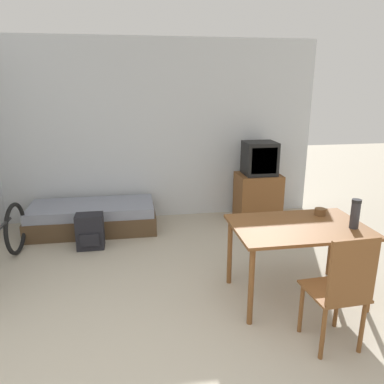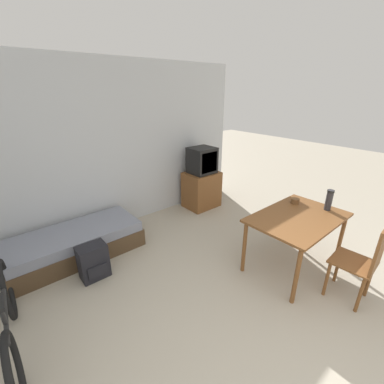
{
  "view_description": "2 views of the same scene",
  "coord_description": "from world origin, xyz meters",
  "px_view_note": "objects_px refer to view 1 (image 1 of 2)",
  "views": [
    {
      "loc": [
        -0.21,
        -1.94,
        2.06
      ],
      "look_at": [
        0.41,
        1.88,
        0.93
      ],
      "focal_mm": 35.0,
      "sensor_mm": 36.0,
      "label": 1
    },
    {
      "loc": [
        -1.55,
        -0.16,
        2.26
      ],
      "look_at": [
        0.45,
        2.21,
        1.0
      ],
      "focal_mm": 24.0,
      "sensor_mm": 36.0,
      "label": 2
    }
  ],
  "objects_px": {
    "wooden_chair": "(342,288)",
    "dining_table": "(298,234)",
    "tv": "(258,185)",
    "mate_bowl": "(320,212)",
    "backpack": "(90,231)",
    "thermos_flask": "(355,213)",
    "daybed": "(93,217)"
  },
  "relations": [
    {
      "from": "dining_table",
      "to": "backpack",
      "type": "relative_size",
      "value": 2.76
    },
    {
      "from": "daybed",
      "to": "backpack",
      "type": "relative_size",
      "value": 3.9
    },
    {
      "from": "tv",
      "to": "backpack",
      "type": "relative_size",
      "value": 2.66
    },
    {
      "from": "dining_table",
      "to": "thermos_flask",
      "type": "relative_size",
      "value": 4.53
    },
    {
      "from": "backpack",
      "to": "mate_bowl",
      "type": "bearing_deg",
      "value": -27.34
    },
    {
      "from": "wooden_chair",
      "to": "mate_bowl",
      "type": "relative_size",
      "value": 8.88
    },
    {
      "from": "thermos_flask",
      "to": "backpack",
      "type": "relative_size",
      "value": 0.61
    },
    {
      "from": "dining_table",
      "to": "mate_bowl",
      "type": "bearing_deg",
      "value": 35.4
    },
    {
      "from": "thermos_flask",
      "to": "wooden_chair",
      "type": "bearing_deg",
      "value": -125.85
    },
    {
      "from": "tv",
      "to": "mate_bowl",
      "type": "xyz_separation_m",
      "value": [
        -0.03,
        -1.98,
        0.26
      ]
    },
    {
      "from": "tv",
      "to": "backpack",
      "type": "xyz_separation_m",
      "value": [
        -2.48,
        -0.71,
        -0.31
      ]
    },
    {
      "from": "mate_bowl",
      "to": "backpack",
      "type": "distance_m",
      "value": 2.81
    },
    {
      "from": "dining_table",
      "to": "mate_bowl",
      "type": "distance_m",
      "value": 0.43
    },
    {
      "from": "thermos_flask",
      "to": "mate_bowl",
      "type": "xyz_separation_m",
      "value": [
        -0.14,
        0.38,
        -0.12
      ]
    },
    {
      "from": "thermos_flask",
      "to": "backpack",
      "type": "distance_m",
      "value": 3.14
    },
    {
      "from": "dining_table",
      "to": "wooden_chair",
      "type": "distance_m",
      "value": 0.8
    },
    {
      "from": "dining_table",
      "to": "thermos_flask",
      "type": "height_order",
      "value": "thermos_flask"
    },
    {
      "from": "dining_table",
      "to": "backpack",
      "type": "xyz_separation_m",
      "value": [
        -2.11,
        1.5,
        -0.45
      ]
    },
    {
      "from": "tv",
      "to": "wooden_chair",
      "type": "height_order",
      "value": "tv"
    },
    {
      "from": "wooden_chair",
      "to": "thermos_flask",
      "type": "xyz_separation_m",
      "value": [
        0.47,
        0.65,
        0.35
      ]
    },
    {
      "from": "wooden_chair",
      "to": "dining_table",
      "type": "bearing_deg",
      "value": 90.24
    },
    {
      "from": "daybed",
      "to": "dining_table",
      "type": "relative_size",
      "value": 1.41
    },
    {
      "from": "thermos_flask",
      "to": "backpack",
      "type": "height_order",
      "value": "thermos_flask"
    },
    {
      "from": "thermos_flask",
      "to": "backpack",
      "type": "xyz_separation_m",
      "value": [
        -2.58,
        1.65,
        -0.69
      ]
    },
    {
      "from": "mate_bowl",
      "to": "backpack",
      "type": "bearing_deg",
      "value": 152.66
    },
    {
      "from": "tv",
      "to": "mate_bowl",
      "type": "distance_m",
      "value": 1.99
    },
    {
      "from": "tv",
      "to": "dining_table",
      "type": "relative_size",
      "value": 0.96
    },
    {
      "from": "dining_table",
      "to": "mate_bowl",
      "type": "height_order",
      "value": "mate_bowl"
    },
    {
      "from": "dining_table",
      "to": "wooden_chair",
      "type": "relative_size",
      "value": 1.26
    },
    {
      "from": "wooden_chair",
      "to": "mate_bowl",
      "type": "distance_m",
      "value": 1.11
    },
    {
      "from": "daybed",
      "to": "thermos_flask",
      "type": "height_order",
      "value": "thermos_flask"
    },
    {
      "from": "daybed",
      "to": "dining_table",
      "type": "height_order",
      "value": "dining_table"
    }
  ]
}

